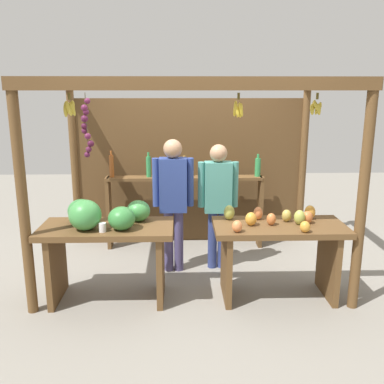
% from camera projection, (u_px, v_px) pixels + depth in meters
% --- Properties ---
extents(ground_plane, '(12.00, 12.00, 0.00)m').
position_uv_depth(ground_plane, '(192.00, 268.00, 5.20)').
color(ground_plane, gray).
rests_on(ground_plane, ground).
extents(market_stall, '(3.33, 2.10, 2.26)m').
position_uv_depth(market_stall, '(190.00, 156.00, 5.33)').
color(market_stall, brown).
rests_on(market_stall, ground).
extents(fruit_counter_left, '(1.35, 0.65, 1.10)m').
position_uv_depth(fruit_counter_left, '(105.00, 233.00, 4.28)').
color(fruit_counter_left, brown).
rests_on(fruit_counter_left, ground).
extents(fruit_counter_right, '(1.35, 0.64, 0.96)m').
position_uv_depth(fruit_counter_right, '(278.00, 242.00, 4.36)').
color(fruit_counter_right, brown).
rests_on(fruit_counter_right, ground).
extents(bottle_shelf_unit, '(2.14, 0.22, 1.36)m').
position_uv_depth(bottle_shelf_unit, '(185.00, 192.00, 5.74)').
color(bottle_shelf_unit, brown).
rests_on(bottle_shelf_unit, ground).
extents(vendor_man, '(0.48, 0.22, 1.60)m').
position_uv_depth(vendor_man, '(173.00, 194.00, 4.92)').
color(vendor_man, '#4E4675').
rests_on(vendor_man, ground).
extents(vendor_woman, '(0.48, 0.21, 1.53)m').
position_uv_depth(vendor_woman, '(218.00, 196.00, 5.02)').
color(vendor_woman, navy).
rests_on(vendor_woman, ground).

